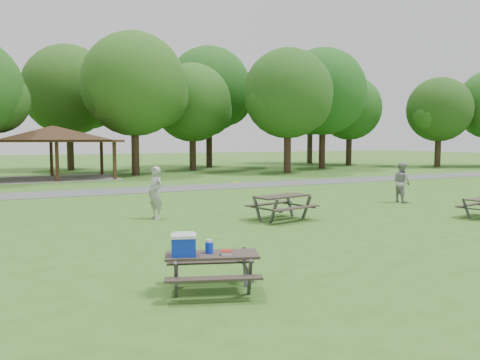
% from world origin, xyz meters
% --- Properties ---
extents(ground, '(160.00, 160.00, 0.00)m').
position_xyz_m(ground, '(0.00, 0.00, 0.00)').
color(ground, '#2E5E1B').
rests_on(ground, ground).
extents(asphalt_path, '(120.00, 3.20, 0.02)m').
position_xyz_m(asphalt_path, '(0.00, 14.00, 0.01)').
color(asphalt_path, '#48484A').
rests_on(asphalt_path, ground).
extents(pavilion, '(8.60, 7.01, 3.76)m').
position_xyz_m(pavilion, '(-4.00, 24.00, 3.06)').
color(pavilion, '#351B13').
rests_on(pavilion, ground).
extents(tree_row_e, '(8.40, 8.00, 11.02)m').
position_xyz_m(tree_row_e, '(2.10, 25.03, 6.78)').
color(tree_row_e, black).
rests_on(tree_row_e, ground).
extents(tree_row_f, '(7.35, 7.00, 9.55)m').
position_xyz_m(tree_row_f, '(8.09, 28.53, 5.84)').
color(tree_row_f, black).
rests_on(tree_row_f, ground).
extents(tree_row_g, '(7.77, 7.40, 10.25)m').
position_xyz_m(tree_row_g, '(14.09, 22.03, 6.33)').
color(tree_row_g, black).
rests_on(tree_row_g, ground).
extents(tree_row_h, '(8.61, 8.20, 11.37)m').
position_xyz_m(tree_row_h, '(20.10, 25.53, 7.03)').
color(tree_row_h, black).
rests_on(tree_row_h, ground).
extents(tree_row_i, '(7.14, 6.80, 9.52)m').
position_xyz_m(tree_row_i, '(26.08, 29.03, 5.91)').
color(tree_row_i, black).
rests_on(tree_row_i, ground).
extents(tree_row_j, '(6.72, 6.40, 8.96)m').
position_xyz_m(tree_row_j, '(32.08, 22.53, 5.56)').
color(tree_row_j, black).
rests_on(tree_row_j, ground).
extents(tree_deep_b, '(8.40, 8.00, 11.13)m').
position_xyz_m(tree_deep_b, '(-1.90, 33.03, 6.89)').
color(tree_deep_b, black).
rests_on(tree_deep_b, ground).
extents(tree_deep_c, '(8.82, 8.40, 11.90)m').
position_xyz_m(tree_deep_c, '(11.10, 32.03, 7.44)').
color(tree_deep_c, black).
rests_on(tree_deep_c, ground).
extents(tree_deep_d, '(8.40, 8.00, 11.27)m').
position_xyz_m(tree_deep_d, '(24.10, 33.53, 7.03)').
color(tree_deep_d, '#2E2114').
rests_on(tree_deep_d, ground).
extents(picnic_table_near, '(2.04, 1.83, 1.18)m').
position_xyz_m(picnic_table_near, '(-3.40, -3.63, 0.67)').
color(picnic_table_near, '#2F2622').
rests_on(picnic_table_near, ground).
extents(picnic_table_middle, '(2.34, 2.04, 0.88)m').
position_xyz_m(picnic_table_middle, '(1.87, 2.44, 0.65)').
color(picnic_table_middle, '#2B241F').
rests_on(picnic_table_middle, ground).
extents(frisbee_in_flight, '(0.33, 0.33, 0.02)m').
position_xyz_m(frisbee_in_flight, '(0.99, 4.36, 1.18)').
color(frisbee_in_flight, '#FFF428').
rests_on(frisbee_in_flight, ground).
extents(frisbee_thrower, '(0.65, 0.79, 1.85)m').
position_xyz_m(frisbee_thrower, '(-2.05, 4.48, 0.92)').
color(frisbee_thrower, '#A0A0A3').
rests_on(frisbee_thrower, ground).
extents(frisbee_catcher, '(0.71, 0.90, 1.78)m').
position_xyz_m(frisbee_catcher, '(8.98, 4.06, 0.89)').
color(frisbee_catcher, gray).
rests_on(frisbee_catcher, ground).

